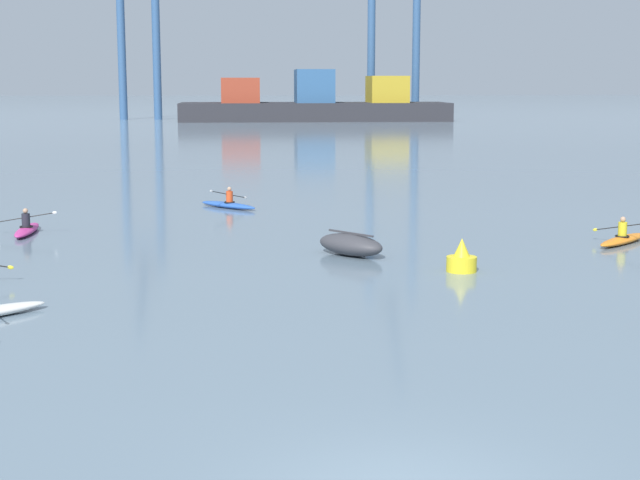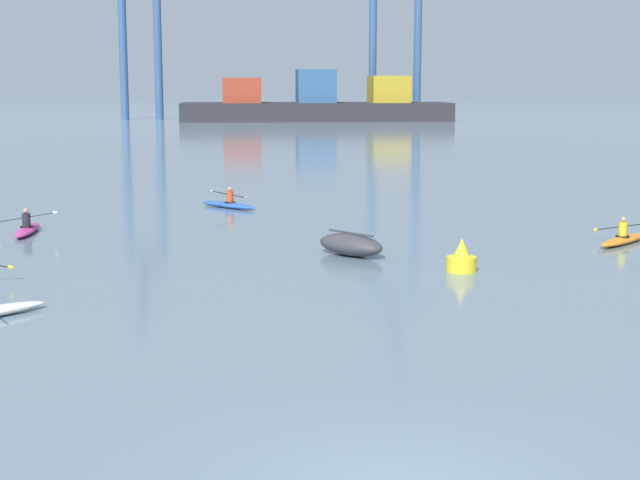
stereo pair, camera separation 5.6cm
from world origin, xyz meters
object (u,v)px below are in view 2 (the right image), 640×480
object	(u,v)px
capsized_dinghy	(351,245)
channel_buoy	(462,260)
gantry_crane_west	(139,14)
kayak_orange	(623,239)
kayak_magenta	(27,229)
kayak_blue	(229,204)
container_barge	(316,104)

from	to	relation	value
capsized_dinghy	channel_buoy	world-z (taller)	channel_buoy
gantry_crane_west	kayak_orange	distance (m)	119.07
capsized_dinghy	kayak_orange	xyz separation A→B (m)	(9.72, 1.55, -0.18)
gantry_crane_west	kayak_orange	xyz separation A→B (m)	(27.87, -114.76, -15.24)
kayak_magenta	kayak_orange	xyz separation A→B (m)	(21.17, -4.00, 0.00)
kayak_magenta	kayak_blue	world-z (taller)	same
kayak_magenta	kayak_orange	world-z (taller)	same
gantry_crane_west	kayak_orange	size ratio (longest dim) A/B	10.65
gantry_crane_west	kayak_orange	bearing A→B (deg)	-76.35
container_barge	channel_buoy	world-z (taller)	container_barge
channel_buoy	kayak_orange	distance (m)	8.12
channel_buoy	kayak_blue	world-z (taller)	channel_buoy
channel_buoy	kayak_orange	xyz separation A→B (m)	(6.75, 4.50, -0.19)
gantry_crane_west	kayak_orange	world-z (taller)	gantry_crane_west
container_barge	kayak_orange	size ratio (longest dim) A/B	13.53
container_barge	gantry_crane_west	world-z (taller)	gantry_crane_west
kayak_orange	kayak_blue	xyz separation A→B (m)	(-13.80, 10.78, 0.00)
kayak_magenta	gantry_crane_west	bearing A→B (deg)	93.46
channel_buoy	kayak_blue	size ratio (longest dim) A/B	0.35
capsized_dinghy	kayak_orange	world-z (taller)	kayak_orange
kayak_orange	gantry_crane_west	bearing A→B (deg)	103.65
capsized_dinghy	channel_buoy	bearing A→B (deg)	-44.88
gantry_crane_west	kayak_magenta	bearing A→B (deg)	-86.54
gantry_crane_west	capsized_dinghy	size ratio (longest dim) A/B	11.24
kayak_magenta	kayak_orange	distance (m)	21.54
container_barge	capsized_dinghy	distance (m)	110.24
gantry_crane_west	channel_buoy	size ratio (longest dim) A/B	30.37
capsized_dinghy	kayak_magenta	distance (m)	12.72
channel_buoy	kayak_magenta	xyz separation A→B (m)	(-14.42, 8.51, -0.19)
gantry_crane_west	kayak_blue	size ratio (longest dim) A/B	10.53
kayak_orange	channel_buoy	bearing A→B (deg)	-146.29
kayak_orange	container_barge	bearing A→B (deg)	91.24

